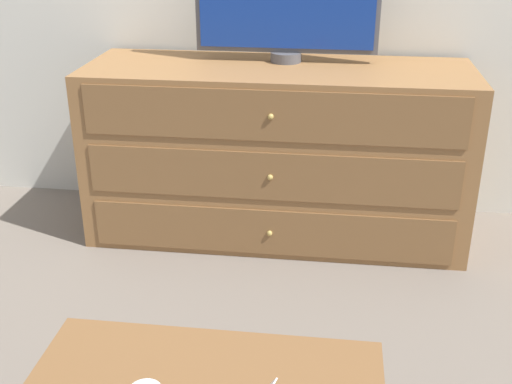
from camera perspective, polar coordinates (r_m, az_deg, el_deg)
The scene contains 2 objects.
ground_plane at distance 3.36m, azimuth 0.09°, elevation -0.70°, with size 12.00×12.00×0.00m, color #70665B.
dresser at distance 2.90m, azimuth 1.88°, elevation 3.53°, with size 1.67×0.59×0.78m.
Camera 1 is at (0.38, -3.02, 1.41)m, focal length 45.00 mm.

